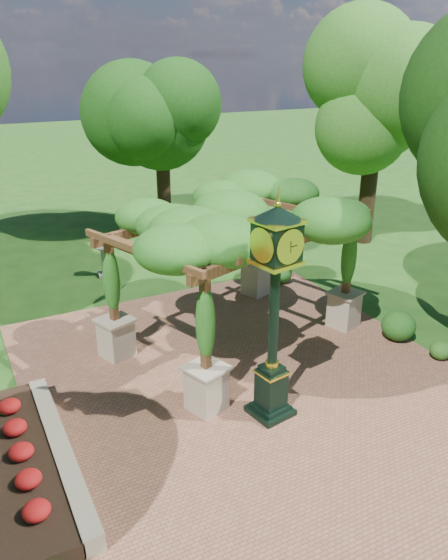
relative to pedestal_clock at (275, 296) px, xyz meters
name	(u,v)px	position (x,y,z in m)	size (l,w,h in m)	color
ground	(275,409)	(0.21, 0.12, -2.85)	(120.00, 120.00, 0.00)	#1E4714
brick_plaza	(253,386)	(0.21, 1.12, -2.83)	(10.00, 12.00, 0.04)	brown
border_wall	(61,452)	(-4.39, 0.62, -2.65)	(0.35, 5.00, 0.40)	#C6B793
flower_bed	(12,468)	(-5.29, 0.62, -2.67)	(1.50, 5.00, 0.36)	red
pedestal_clock	(275,296)	(0.00, 0.00, 0.00)	(1.08, 1.08, 4.76)	black
pergola	(237,225)	(0.93, 3.28, 0.47)	(7.38, 5.85, 4.05)	tan
sundial	(106,263)	(-0.86, 9.70, -2.38)	(0.68, 0.68, 1.06)	gray
shrub_front	(441,350)	(5.12, -0.04, -2.56)	(0.54, 0.54, 0.49)	#295819
shrub_mid	(399,325)	(4.90, 1.25, -2.39)	(0.93, 0.93, 0.84)	#1E5016
shrub_back	(281,273)	(4.24, 6.17, -2.44)	(0.81, 0.81, 0.73)	#28691E
tree_north	(161,120)	(3.23, 14.31, 1.87)	(4.16, 4.16, 6.87)	#321F14
tree_east_far	(378,95)	(9.87, 8.44, 3.06)	(4.69, 4.69, 8.60)	black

